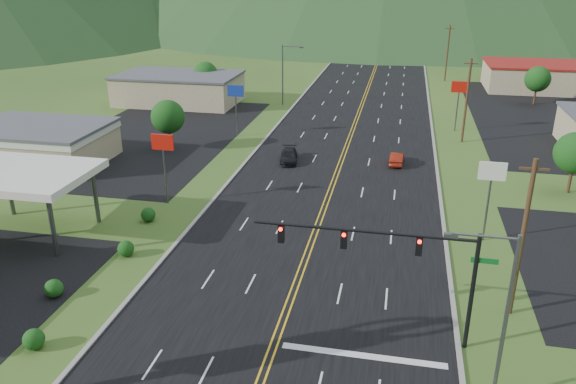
% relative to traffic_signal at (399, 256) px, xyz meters
% --- Properties ---
extents(traffic_signal, '(13.10, 0.43, 7.00)m').
position_rel_traffic_signal_xyz_m(traffic_signal, '(0.00, 0.00, 0.00)').
color(traffic_signal, black).
rests_on(traffic_signal, ground).
extents(streetlight_east, '(3.28, 0.25, 9.00)m').
position_rel_traffic_signal_xyz_m(streetlight_east, '(4.70, -4.00, -0.15)').
color(streetlight_east, '#59595E').
rests_on(streetlight_east, ground).
extents(streetlight_west, '(3.28, 0.25, 9.00)m').
position_rel_traffic_signal_xyz_m(streetlight_west, '(-18.16, 56.00, -0.15)').
color(streetlight_west, '#59595E').
rests_on(streetlight_west, ground).
extents(gas_canopy, '(10.00, 8.00, 5.30)m').
position_rel_traffic_signal_xyz_m(gas_canopy, '(-28.48, 8.00, -0.46)').
color(gas_canopy, white).
rests_on(gas_canopy, ground).
extents(building_west_mid, '(14.40, 10.40, 4.10)m').
position_rel_traffic_signal_xyz_m(building_west_mid, '(-38.48, 24.00, -3.06)').
color(building_west_mid, '#C5B789').
rests_on(building_west_mid, ground).
extents(building_west_far, '(18.40, 11.40, 4.50)m').
position_rel_traffic_signal_xyz_m(building_west_far, '(-34.48, 54.00, -3.07)').
color(building_west_far, '#C5B789').
rests_on(building_west_far, ground).
extents(building_east_far, '(16.40, 12.40, 4.50)m').
position_rel_traffic_signal_xyz_m(building_east_far, '(21.52, 76.00, -3.07)').
color(building_east_far, '#C5B789').
rests_on(building_east_far, ground).
extents(pole_sign_west_a, '(2.00, 0.18, 6.40)m').
position_rel_traffic_signal_xyz_m(pole_sign_west_a, '(-20.48, 16.00, -0.28)').
color(pole_sign_west_a, '#59595E').
rests_on(pole_sign_west_a, ground).
extents(pole_sign_west_b, '(2.00, 0.18, 6.40)m').
position_rel_traffic_signal_xyz_m(pole_sign_west_b, '(-20.48, 38.00, -0.28)').
color(pole_sign_west_b, '#59595E').
rests_on(pole_sign_west_b, ground).
extents(pole_sign_east_a, '(2.00, 0.18, 6.40)m').
position_rel_traffic_signal_xyz_m(pole_sign_east_a, '(6.52, 14.00, -0.28)').
color(pole_sign_east_a, '#59595E').
rests_on(pole_sign_east_a, ground).
extents(pole_sign_east_b, '(2.00, 0.18, 6.40)m').
position_rel_traffic_signal_xyz_m(pole_sign_east_b, '(6.52, 46.00, -0.28)').
color(pole_sign_east_b, '#59595E').
rests_on(pole_sign_east_b, ground).
extents(tree_west_a, '(3.84, 3.84, 5.82)m').
position_rel_traffic_signal_xyz_m(tree_west_a, '(-26.48, 31.00, -1.44)').
color(tree_west_a, '#382314').
rests_on(tree_west_a, ground).
extents(tree_west_b, '(3.84, 3.84, 5.82)m').
position_rel_traffic_signal_xyz_m(tree_west_b, '(-31.48, 58.00, -1.44)').
color(tree_west_b, '#382314').
rests_on(tree_west_b, ground).
extents(tree_east_a, '(3.84, 3.84, 5.82)m').
position_rel_traffic_signal_xyz_m(tree_east_a, '(15.52, 26.00, -1.44)').
color(tree_east_a, '#382314').
rests_on(tree_east_a, ground).
extents(tree_east_b, '(3.84, 3.84, 5.82)m').
position_rel_traffic_signal_xyz_m(tree_east_b, '(19.52, 64.00, -1.44)').
color(tree_east_b, '#382314').
rests_on(tree_east_b, ground).
extents(utility_pole_a, '(1.60, 0.28, 10.00)m').
position_rel_traffic_signal_xyz_m(utility_pole_a, '(7.02, 4.00, -0.20)').
color(utility_pole_a, '#382314').
rests_on(utility_pole_a, ground).
extents(utility_pole_b, '(1.60, 0.28, 10.00)m').
position_rel_traffic_signal_xyz_m(utility_pole_b, '(7.02, 41.00, -0.20)').
color(utility_pole_b, '#382314').
rests_on(utility_pole_b, ground).
extents(utility_pole_c, '(1.60, 0.28, 10.00)m').
position_rel_traffic_signal_xyz_m(utility_pole_c, '(7.02, 81.00, -0.20)').
color(utility_pole_c, '#382314').
rests_on(utility_pole_c, ground).
extents(utility_pole_d, '(1.60, 0.28, 10.00)m').
position_rel_traffic_signal_xyz_m(utility_pole_d, '(7.02, 121.00, -0.20)').
color(utility_pole_d, '#382314').
rests_on(utility_pole_d, ground).
extents(car_dark_mid, '(2.45, 4.62, 1.27)m').
position_rel_traffic_signal_xyz_m(car_dark_mid, '(-12.06, 29.42, -4.69)').
color(car_dark_mid, black).
rests_on(car_dark_mid, ground).
extents(car_red_far, '(1.56, 3.93, 1.27)m').
position_rel_traffic_signal_xyz_m(car_red_far, '(-0.53, 30.97, -4.69)').
color(car_red_far, maroon).
rests_on(car_red_far, ground).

